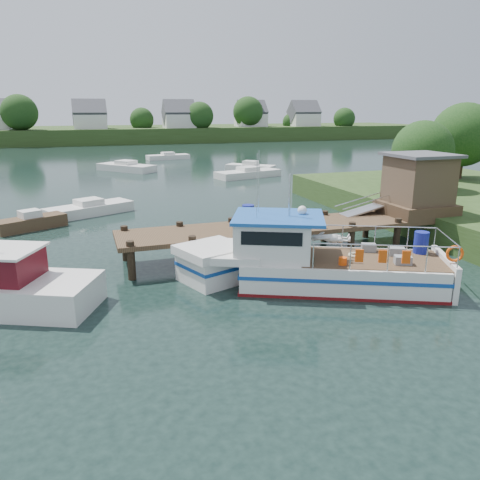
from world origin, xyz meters
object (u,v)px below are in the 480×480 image
object	(u,v)px
moored_c	(248,173)
moored_d	(126,167)
lobster_boat	(307,262)
moored_a	(89,209)
moored_rowboat	(31,222)
dock	(375,201)
moored_far	(168,157)
moored_b	(251,168)

from	to	relation	value
moored_c	moored_d	size ratio (longest dim) A/B	1.05
lobster_boat	moored_a	size ratio (longest dim) A/B	1.77
moored_rowboat	dock	bearing A→B (deg)	-25.83
lobster_boat	moored_c	distance (m)	29.66
moored_far	moored_b	xyz separation A→B (m)	(6.28, -15.62, 0.08)
moored_a	moored_b	bearing A→B (deg)	38.25
lobster_boat	moored_d	distance (m)	37.56
lobster_boat	moored_far	bearing A→B (deg)	110.84
moored_far	moored_b	size ratio (longest dim) A/B	1.15
lobster_boat	moored_b	distance (m)	34.02
moored_b	moored_c	xyz separation A→B (m)	(-1.73, -4.05, -0.04)
moored_a	moored_c	bearing A→B (deg)	33.47
moored_a	moored_b	world-z (taller)	moored_b
moored_a	lobster_boat	bearing A→B (deg)	-70.32
dock	moored_a	bearing A→B (deg)	138.61
moored_b	moored_d	bearing A→B (deg)	166.84
moored_rowboat	moored_d	xyz separation A→B (m)	(7.57, 24.56, 0.02)
moored_far	moored_b	distance (m)	16.83
moored_far	moored_c	world-z (taller)	moored_c
dock	lobster_boat	xyz separation A→B (m)	(-5.65, -4.04, -1.31)
dock	moored_rowboat	distance (m)	18.88
dock	moored_c	size ratio (longest dim) A/B	2.37
moored_a	moored_d	world-z (taller)	moored_d
moored_c	moored_d	bearing A→B (deg)	136.20
lobster_boat	moored_rowboat	xyz separation A→B (m)	(-10.95, 12.85, -0.52)
lobster_boat	moored_b	xyz separation A→B (m)	(9.42, 32.68, -0.50)
lobster_boat	moored_c	bearing A→B (deg)	99.52
dock	moored_b	bearing A→B (deg)	82.51
lobster_boat	moored_b	size ratio (longest dim) A/B	2.00
moored_b	moored_c	world-z (taller)	moored_b
dock	moored_rowboat	xyz separation A→B (m)	(-16.60, 8.81, -1.83)
dock	moored_a	world-z (taller)	dock
lobster_boat	moored_c	world-z (taller)	lobster_boat
moored_a	moored_d	bearing A→B (deg)	72.35
moored_rowboat	moored_a	xyz separation A→B (m)	(3.24, 2.97, -0.03)
moored_a	moored_far	bearing A→B (deg)	65.22
moored_rowboat	moored_c	bearing A→B (deg)	42.40
lobster_boat	moored_rowboat	size ratio (longest dim) A/B	2.59
moored_a	moored_d	distance (m)	22.02
moored_far	moored_a	size ratio (longest dim) A/B	1.02
lobster_boat	moored_a	distance (m)	17.60
moored_far	moored_a	distance (m)	34.25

